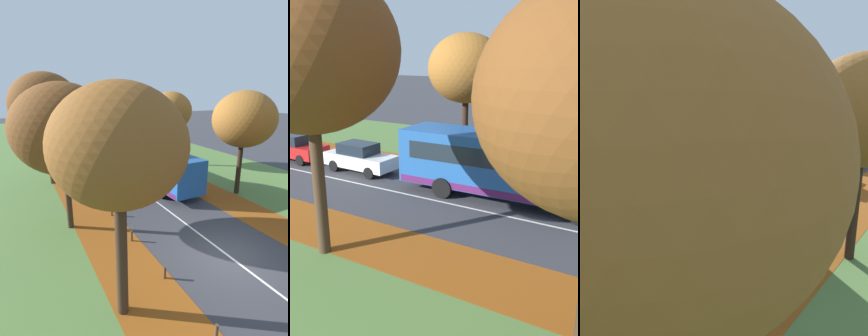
# 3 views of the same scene
# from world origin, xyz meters

# --- Properties ---
(leaf_litter_left) EXTENTS (2.80, 60.00, 0.00)m
(leaf_litter_left) POSITION_xyz_m (-4.60, 14.00, 0.01)
(leaf_litter_left) COLOR #8C4714
(leaf_litter_left) RESTS_ON grass_verge_left
(grass_verge_right) EXTENTS (12.00, 90.00, 0.01)m
(grass_verge_right) POSITION_xyz_m (9.20, 20.00, 0.00)
(grass_verge_right) COLOR #517538
(grass_verge_right) RESTS_ON ground
(leaf_litter_right) EXTENTS (2.80, 60.00, 0.00)m
(leaf_litter_right) POSITION_xyz_m (4.60, 14.00, 0.01)
(leaf_litter_right) COLOR #8C4714
(leaf_litter_right) RESTS_ON grass_verge_right
(road_centre_line) EXTENTS (0.12, 80.00, 0.01)m
(road_centre_line) POSITION_xyz_m (0.00, 20.00, 0.00)
(road_centre_line) COLOR silver
(road_centre_line) RESTS_ON ground
(tree_left_mid) EXTENTS (5.46, 5.46, 8.96)m
(tree_left_mid) POSITION_xyz_m (-5.97, 14.45, 6.49)
(tree_left_mid) COLOR #422D1E
(tree_left_mid) RESTS_ON ground
(tree_right_mid) EXTENTS (4.32, 4.32, 7.52)m
(tree_right_mid) POSITION_xyz_m (6.12, 15.37, 5.55)
(tree_right_mid) COLOR black
(tree_right_mid) RESTS_ON ground
(bus) EXTENTS (2.89, 10.47, 2.98)m
(bus) POSITION_xyz_m (1.78, 10.78, 1.70)
(bus) COLOR #1E5199
(bus) RESTS_ON ground
(car_white_lead) EXTENTS (1.87, 4.24, 1.62)m
(car_white_lead) POSITION_xyz_m (1.71, 19.64, 0.81)
(car_white_lead) COLOR silver
(car_white_lead) RESTS_ON ground
(car_red_following) EXTENTS (1.80, 4.21, 1.62)m
(car_red_following) POSITION_xyz_m (1.52, 24.79, 0.81)
(car_red_following) COLOR #B21919
(car_red_following) RESTS_ON ground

